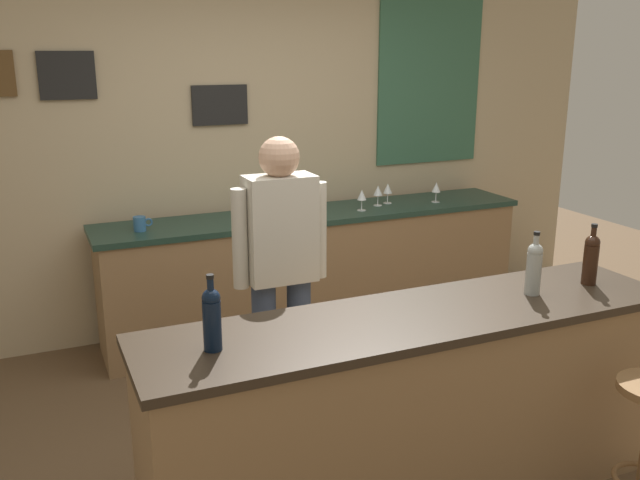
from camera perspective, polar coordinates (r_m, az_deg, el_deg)
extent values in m
plane|color=brown|center=(3.78, 4.31, -17.10)|extent=(10.00, 10.00, 0.00)
cube|color=tan|center=(5.10, -6.17, 8.31)|extent=(6.00, 0.06, 2.80)
cube|color=black|center=(4.79, -20.32, 12.73)|extent=(0.35, 0.02, 0.31)
cube|color=black|center=(4.97, -8.33, 11.06)|extent=(0.40, 0.02, 0.28)
cube|color=#38664C|center=(5.68, 9.14, 13.50)|extent=(0.93, 0.02, 1.41)
cube|color=olive|center=(3.26, 7.86, -13.97)|extent=(2.45, 0.57, 0.88)
cube|color=#2D2319|center=(3.06, 8.18, -6.45)|extent=(2.50, 0.60, 0.04)
cube|color=olive|center=(5.10, -0.27, -2.78)|extent=(3.12, 0.53, 0.86)
cube|color=#1E382D|center=(4.98, -0.27, 2.14)|extent=(3.18, 0.56, 0.04)
cylinder|color=#384766|center=(3.83, -1.74, -9.24)|extent=(0.13, 0.13, 0.86)
cylinder|color=#384766|center=(3.77, -4.60, -9.73)|extent=(0.13, 0.13, 0.86)
cube|color=beige|center=(3.56, -3.33, 0.93)|extent=(0.36, 0.20, 0.56)
sphere|color=tan|center=(3.48, -3.43, 6.90)|extent=(0.21, 0.21, 0.21)
cylinder|color=beige|center=(3.64, -0.08, 0.83)|extent=(0.08, 0.08, 0.52)
cylinder|color=beige|center=(3.50, -6.70, 0.08)|extent=(0.08, 0.08, 0.52)
cylinder|color=black|center=(2.67, -8.96, -7.06)|extent=(0.07, 0.07, 0.20)
sphere|color=black|center=(2.63, -9.07, -4.79)|extent=(0.07, 0.07, 0.07)
cylinder|color=black|center=(2.62, -9.10, -4.12)|extent=(0.03, 0.03, 0.09)
cylinder|color=black|center=(2.60, -9.15, -3.02)|extent=(0.03, 0.03, 0.02)
cylinder|color=#999E99|center=(3.38, 17.34, -2.71)|extent=(0.07, 0.07, 0.20)
sphere|color=#999E99|center=(3.34, 17.49, -0.88)|extent=(0.07, 0.07, 0.07)
cylinder|color=#999E99|center=(3.34, 17.54, -0.34)|extent=(0.03, 0.03, 0.09)
cylinder|color=black|center=(3.32, 17.61, 0.54)|extent=(0.03, 0.03, 0.02)
cylinder|color=black|center=(3.61, 21.58, -1.91)|extent=(0.07, 0.07, 0.20)
sphere|color=black|center=(3.58, 21.76, -0.20)|extent=(0.07, 0.07, 0.07)
cylinder|color=black|center=(3.57, 21.81, 0.30)|extent=(0.03, 0.03, 0.09)
cylinder|color=black|center=(3.56, 21.89, 1.13)|extent=(0.03, 0.03, 0.02)
cylinder|color=silver|center=(5.02, 3.48, 2.50)|extent=(0.06, 0.06, 0.00)
cylinder|color=silver|center=(5.01, 3.49, 2.94)|extent=(0.01, 0.01, 0.07)
cone|color=silver|center=(5.00, 3.50, 3.78)|extent=(0.07, 0.07, 0.08)
cylinder|color=silver|center=(5.19, 4.82, 2.90)|extent=(0.06, 0.06, 0.00)
cylinder|color=silver|center=(5.18, 4.83, 3.33)|extent=(0.01, 0.01, 0.07)
cone|color=silver|center=(5.17, 4.85, 4.14)|extent=(0.07, 0.07, 0.08)
cylinder|color=silver|center=(5.28, 5.63, 3.09)|extent=(0.06, 0.06, 0.00)
cylinder|color=silver|center=(5.27, 5.64, 3.51)|extent=(0.01, 0.01, 0.07)
cone|color=silver|center=(5.25, 5.66, 4.31)|extent=(0.07, 0.07, 0.08)
cylinder|color=silver|center=(5.37, 9.60, 3.16)|extent=(0.06, 0.06, 0.00)
cylinder|color=silver|center=(5.36, 9.62, 3.57)|extent=(0.01, 0.01, 0.07)
cone|color=silver|center=(5.34, 9.66, 4.36)|extent=(0.07, 0.07, 0.08)
cylinder|color=#336699|center=(4.59, -14.79, 1.31)|extent=(0.08, 0.08, 0.09)
torus|color=#336699|center=(4.60, -14.10, 1.44)|extent=(0.06, 0.01, 0.06)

